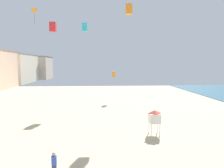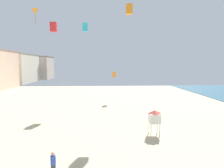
# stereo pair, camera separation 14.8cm
# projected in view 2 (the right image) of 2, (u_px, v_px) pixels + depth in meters

# --- Properties ---
(boardwalk_hotel_distant) EXTENTS (11.69, 19.50, 11.28)m
(boardwalk_hotel_distant) POSITION_uv_depth(u_px,v_px,m) (17.00, 68.00, 77.94)
(boardwalk_hotel_distant) COLOR beige
(boardwalk_hotel_distant) RESTS_ON ground
(boardwalk_hotel_furthest) EXTENTS (16.57, 13.97, 11.17)m
(boardwalk_hotel_furthest) POSITION_uv_depth(u_px,v_px,m) (34.00, 68.00, 97.78)
(boardwalk_hotel_furthest) COLOR #C6B29E
(boardwalk_hotel_furthest) RESTS_ON ground
(kite_flyer) EXTENTS (0.34, 0.34, 1.64)m
(kite_flyer) POSITION_uv_depth(u_px,v_px,m) (53.00, 163.00, 12.79)
(kite_flyer) COLOR #383D4C
(kite_flyer) RESTS_ON ground
(lifeguard_stand) EXTENTS (1.10, 1.10, 2.55)m
(lifeguard_stand) POSITION_uv_depth(u_px,v_px,m) (154.00, 117.00, 20.47)
(lifeguard_stand) COLOR white
(lifeguard_stand) RESTS_ON ground
(kite_red_box) EXTENTS (1.07, 1.07, 1.68)m
(kite_red_box) POSITION_uv_depth(u_px,v_px,m) (54.00, 27.00, 35.59)
(kite_red_box) COLOR red
(kite_orange_box) EXTENTS (0.86, 0.86, 1.36)m
(kite_orange_box) POSITION_uv_depth(u_px,v_px,m) (129.00, 9.00, 27.70)
(kite_orange_box) COLOR orange
(kite_orange_box_2) EXTENTS (0.67, 0.67, 1.05)m
(kite_orange_box_2) POSITION_uv_depth(u_px,v_px,m) (114.00, 74.00, 38.95)
(kite_orange_box_2) COLOR orange
(kite_orange_delta) EXTENTS (1.36, 1.36, 3.09)m
(kite_orange_delta) POSITION_uv_depth(u_px,v_px,m) (35.00, 12.00, 43.09)
(kite_orange_delta) COLOR orange
(kite_cyan_box) EXTENTS (0.90, 0.90, 1.42)m
(kite_cyan_box) POSITION_uv_depth(u_px,v_px,m) (85.00, 27.00, 35.43)
(kite_cyan_box) COLOR #2DB7CC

